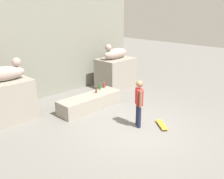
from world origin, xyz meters
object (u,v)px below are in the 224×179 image
(skater, at_px, (139,102))
(bottle_red, at_px, (104,85))
(bottle_green, at_px, (100,87))
(bottle_brown, at_px, (96,90))
(statue_reclining_left, at_px, (2,73))
(skateboard, at_px, (162,125))
(statue_reclining_right, at_px, (115,53))

(skater, distance_m, bottle_red, 2.90)
(bottle_green, relative_size, bottle_brown, 1.08)
(statue_reclining_left, height_order, skateboard, statue_reclining_left)
(skater, distance_m, bottle_brown, 2.50)
(statue_reclining_right, bearing_deg, bottle_brown, 24.39)
(statue_reclining_right, distance_m, bottle_red, 2.27)
(skateboard, bearing_deg, bottle_brown, 43.40)
(statue_reclining_right, distance_m, skateboard, 5.10)
(skater, bearing_deg, bottle_green, 23.90)
(statue_reclining_right, height_order, bottle_red, statue_reclining_right)
(statue_reclining_left, distance_m, bottle_red, 4.19)
(statue_reclining_left, bearing_deg, bottle_brown, -12.53)
(skateboard, xyz_separation_m, bottle_brown, (-0.33, 3.07, 0.63))
(statue_reclining_right, height_order, bottle_green, statue_reclining_right)
(skateboard, height_order, bottle_green, bottle_green)
(skateboard, height_order, bottle_red, bottle_red)
(statue_reclining_right, relative_size, skateboard, 2.15)
(bottle_red, bearing_deg, skater, -108.98)
(bottle_green, bearing_deg, bottle_red, 10.78)
(statue_reclining_left, bearing_deg, skater, -42.65)
(bottle_red, bearing_deg, skateboard, -96.32)
(statue_reclining_right, distance_m, bottle_brown, 2.94)
(statue_reclining_left, relative_size, skateboard, 2.20)
(statue_reclining_right, distance_m, bottle_green, 2.51)
(statue_reclining_left, bearing_deg, statue_reclining_right, 8.66)
(skater, xyz_separation_m, bottle_green, (0.66, 2.68, -0.22))
(statue_reclining_right, relative_size, bottle_green, 5.36)
(statue_reclining_left, relative_size, skater, 1.00)
(skater, relative_size, bottle_brown, 5.96)
(statue_reclining_right, xyz_separation_m, bottle_brown, (-2.42, -1.25, -1.10))
(statue_reclining_left, distance_m, statue_reclining_right, 5.65)
(statue_reclining_left, relative_size, bottle_red, 5.85)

